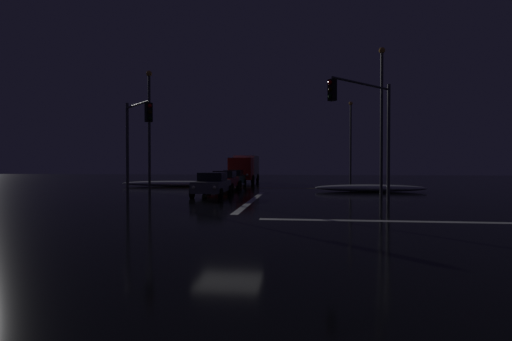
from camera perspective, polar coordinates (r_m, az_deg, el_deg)
ground at (r=15.00m, az=-4.08°, el=-7.39°), size 120.00×120.00×0.10m
stop_line_north at (r=22.26m, az=-0.59°, el=-4.51°), size 0.35×12.61×0.01m
centre_line_ns at (r=33.77m, az=1.82°, el=-2.63°), size 22.00×0.15×0.01m
crosswalk_bar_east at (r=15.50m, az=24.58°, el=-7.01°), size 12.61×0.40×0.01m
snow_bank_left_curb at (r=36.55m, az=-10.96°, el=-1.96°), size 11.95×1.50×0.53m
snow_bank_right_curb at (r=30.56m, az=16.80°, el=-2.55°), size 8.47×1.50×0.54m
sedan_gray at (r=25.17m, az=-6.61°, el=-2.06°), size 2.02×4.33×1.57m
sedan_red at (r=31.13m, az=-4.77°, el=-1.47°), size 2.02×4.33×1.57m
sedan_green at (r=36.29m, az=-3.42°, el=-1.12°), size 2.02×4.33×1.57m
box_truck at (r=43.08m, az=-1.66°, el=0.42°), size 2.68×8.28×3.08m
traffic_signal_ne at (r=21.41m, az=16.35°, el=7.66°), size 3.80×3.80×6.68m
traffic_signal_nw at (r=23.46m, az=-17.55°, el=5.58°), size 2.64×2.64×5.89m
streetlamp_right_far at (r=44.09m, az=14.02°, el=5.03°), size 0.44×0.44×9.15m
streetlamp_left_near at (r=29.95m, az=-15.72°, el=6.97°), size 0.44×0.44×9.17m
streetlamp_right_near at (r=28.44m, az=18.34°, el=8.49°), size 0.44×0.44×10.33m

